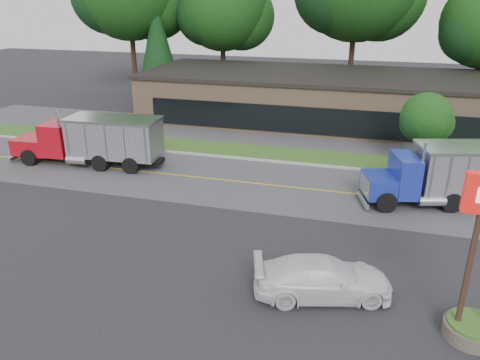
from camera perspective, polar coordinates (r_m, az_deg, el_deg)
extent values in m
plane|color=#35353B|center=(21.27, -4.08, -9.29)|extent=(140.00, 140.00, 0.00)
cube|color=slate|center=(29.00, 1.87, -0.44)|extent=(60.00, 8.00, 0.02)
cube|color=gold|center=(29.00, 1.87, -0.44)|extent=(60.00, 0.12, 0.01)
cube|color=#9E9E99|center=(32.83, 3.65, 2.23)|extent=(60.00, 0.30, 0.12)
cube|color=#335E20|center=(34.50, 4.29, 3.19)|extent=(60.00, 3.40, 0.03)
cube|color=slate|center=(39.19, 5.78, 5.43)|extent=(60.00, 7.00, 0.02)
cube|color=#9E7F61|center=(44.22, 9.89, 9.77)|extent=(32.00, 12.00, 4.00)
cylinder|color=#6B6054|center=(18.56, 26.42, -16.12)|extent=(1.90, 1.90, 0.50)
cylinder|color=#335E20|center=(18.39, 26.58, -15.37)|extent=(1.70, 1.70, 0.10)
cube|color=#332116|center=(17.20, 26.09, -9.77)|extent=(0.16, 0.16, 5.00)
cylinder|color=#382619|center=(56.26, -12.73, 13.32)|extent=(0.56, 0.56, 6.36)
cylinder|color=#382619|center=(54.28, -2.05, 12.95)|extent=(0.56, 0.56, 5.29)
sphere|color=#0F330E|center=(53.66, -2.16, 20.54)|extent=(9.66, 9.66, 9.66)
sphere|color=#0F330E|center=(54.33, 0.20, 19.30)|extent=(7.25, 7.25, 7.25)
sphere|color=black|center=(53.31, -4.10, 19.52)|extent=(6.64, 6.64, 6.64)
cylinder|color=#382619|center=(51.71, 13.27, 12.73)|extent=(0.56, 0.56, 6.66)
cylinder|color=#382619|center=(51.74, 26.64, 9.85)|extent=(0.56, 0.56, 4.54)
sphere|color=black|center=(50.12, 26.35, 15.86)|extent=(5.71, 5.71, 5.71)
cylinder|color=#382619|center=(53.17, -9.63, 10.13)|extent=(0.44, 0.44, 1.00)
cone|color=black|center=(52.37, -10.01, 15.94)|extent=(4.73, 4.73, 9.68)
cylinder|color=#382619|center=(33.82, 21.18, 2.99)|extent=(0.56, 0.56, 1.83)
sphere|color=#0F330E|center=(33.16, 21.76, 7.05)|extent=(3.34, 3.34, 3.34)
sphere|color=#0F330E|center=(33.74, 22.66, 6.41)|extent=(2.51, 2.51, 2.51)
sphere|color=black|center=(32.88, 20.82, 6.49)|extent=(2.30, 2.30, 2.30)
cube|color=black|center=(33.65, -17.46, 2.76)|extent=(10.10, 1.63, 0.28)
cube|color=#AF0C18|center=(35.81, -23.70, 3.96)|extent=(2.55, 2.45, 1.10)
cube|color=#AF0C18|center=(34.55, -21.17, 4.78)|extent=(1.90, 2.51, 2.20)
cube|color=black|center=(34.87, -22.32, 5.44)|extent=(0.19, 2.10, 0.90)
cube|color=silver|center=(32.41, -15.03, 5.01)|extent=(6.16, 2.88, 2.50)
cube|color=silver|center=(32.08, -15.26, 7.23)|extent=(6.32, 3.03, 0.12)
cylinder|color=black|center=(36.73, -22.29, 3.69)|extent=(1.12, 0.42, 1.10)
cylinder|color=black|center=(34.96, -24.32, 2.51)|extent=(1.12, 0.42, 1.10)
cylinder|color=black|center=(33.63, -13.27, 3.19)|extent=(1.12, 0.42, 1.10)
cylinder|color=black|center=(31.69, -14.98, 1.87)|extent=(1.12, 0.42, 1.10)
cube|color=black|center=(28.14, 22.18, -1.59)|extent=(6.72, 2.77, 0.28)
cube|color=#1C2B9C|center=(26.98, 16.60, -0.57)|extent=(2.16, 2.65, 1.10)
cube|color=#1C2B9C|center=(27.17, 19.38, 0.61)|extent=(1.77, 2.63, 2.20)
cube|color=black|center=(26.87, 18.46, 1.41)|extent=(0.62, 2.04, 0.90)
cube|color=silver|center=(28.11, 24.79, 1.15)|extent=(4.53, 3.49, 2.50)
cube|color=silver|center=(27.72, 25.21, 3.67)|extent=(4.72, 3.67, 0.12)
cylinder|color=black|center=(28.24, 16.15, -0.71)|extent=(1.15, 0.63, 1.10)
cylinder|color=black|center=(26.22, 17.44, -2.63)|extent=(1.15, 0.63, 1.10)
cylinder|color=black|center=(29.69, 24.01, -0.68)|extent=(1.15, 0.63, 1.10)
cylinder|color=black|center=(27.77, 25.80, -2.49)|extent=(1.15, 0.63, 1.10)
imported|color=white|center=(18.67, 10.05, -11.66)|extent=(5.72, 3.56, 1.54)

